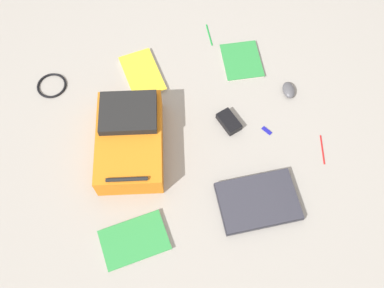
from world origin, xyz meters
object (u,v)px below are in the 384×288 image
at_px(backpack, 130,139).
at_px(pen_black, 323,149).
at_px(pen_blue, 209,35).
at_px(book_red, 134,240).
at_px(power_brick, 229,122).
at_px(laptop, 258,201).
at_px(book_comic, 142,74).
at_px(usb_stick, 267,130).
at_px(book_blue, 242,61).
at_px(computer_mouse, 289,90).
at_px(cable_coil, 52,86).

distance_m(backpack, pen_black, 0.87).
bearing_deg(backpack, pen_blue, -139.18).
height_order(book_red, pen_black, book_red).
bearing_deg(power_brick, pen_black, 142.57).
xyz_separation_m(laptop, book_comic, (0.27, -0.79, -0.01)).
bearing_deg(laptop, usb_stick, -120.38).
bearing_deg(pen_black, book_blue, -74.70).
bearing_deg(power_brick, backpack, -5.13).
bearing_deg(power_brick, book_red, 33.91).
bearing_deg(pen_black, computer_mouse, -87.38).
relative_size(computer_mouse, pen_black, 0.63).
bearing_deg(book_blue, usb_stick, 84.21).
relative_size(backpack, laptop, 1.41).
bearing_deg(usb_stick, book_red, 21.70).
relative_size(book_comic, computer_mouse, 3.00).
relative_size(book_blue, computer_mouse, 2.81).
relative_size(laptop, book_red, 1.35).
bearing_deg(power_brick, usb_stick, 148.06).
height_order(laptop, pen_black, laptop).
bearing_deg(usb_stick, laptop, 59.62).
xyz_separation_m(book_red, computer_mouse, (-0.90, -0.44, 0.01)).
xyz_separation_m(book_red, book_comic, (-0.27, -0.78, -0.00)).
height_order(book_comic, cable_coil, book_comic).
height_order(cable_coil, power_brick, power_brick).
xyz_separation_m(book_blue, cable_coil, (0.93, -0.18, -0.00)).
relative_size(backpack, usb_stick, 10.22).
relative_size(cable_coil, usb_stick, 2.86).
bearing_deg(pen_blue, book_comic, 17.15).
xyz_separation_m(pen_black, usb_stick, (0.20, -0.17, 0.00)).
bearing_deg(pen_black, power_brick, -37.43).
distance_m(book_red, pen_black, 0.92).
relative_size(laptop, usb_stick, 7.23).
distance_m(book_red, computer_mouse, 1.00).
relative_size(cable_coil, power_brick, 1.21).
relative_size(pen_black, usb_stick, 2.88).
height_order(computer_mouse, pen_blue, computer_mouse).
relative_size(computer_mouse, usb_stick, 1.82).
bearing_deg(book_comic, laptop, 108.98).
bearing_deg(cable_coil, backpack, 122.15).
xyz_separation_m(laptop, pen_black, (-0.38, -0.13, -0.01)).
bearing_deg(pen_black, backpack, -20.96).
relative_size(backpack, cable_coil, 3.57).
xyz_separation_m(book_comic, pen_black, (-0.65, 0.67, -0.01)).
relative_size(power_brick, usb_stick, 2.37).
bearing_deg(book_blue, power_brick, 57.93).
height_order(power_brick, pen_black, power_brick).
relative_size(book_red, power_brick, 2.26).
bearing_deg(computer_mouse, book_comic, -14.95).
bearing_deg(book_comic, book_blue, 169.52).
distance_m(power_brick, usb_stick, 0.18).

